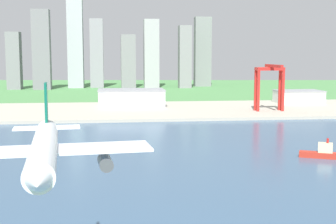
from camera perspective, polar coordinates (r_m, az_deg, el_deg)
name	(u,v)px	position (r m, az deg, el deg)	size (l,w,h in m)	color
ground_plane	(140,154)	(254.22, -3.40, -5.11)	(2400.00, 2400.00, 0.00)	#4D884A
water_bay	(149,184)	(196.04, -2.35, -8.72)	(840.00, 360.00, 0.15)	#385675
industrial_pier	(128,111)	(441.51, -4.87, 0.17)	(840.00, 140.00, 2.50)	#ACA896
airplane_landing	(44,150)	(85.55, -14.80, -4.50)	(39.33, 46.85, 15.07)	white
tugboat_small	(321,152)	(255.73, 18.05, -4.67)	(19.85, 12.85, 10.38)	#B22D1E
port_crane_red	(270,78)	(433.73, 12.26, 4.10)	(25.29, 41.38, 42.15)	red
warehouse_main	(131,98)	(467.59, -4.47, 1.74)	(65.09, 37.83, 16.75)	silver
warehouse_annex	(299,97)	(514.58, 15.52, 1.80)	(46.70, 32.47, 13.58)	silver
distant_skyline	(111,53)	(770.00, -6.90, 7.13)	(326.59, 64.28, 141.94)	slate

